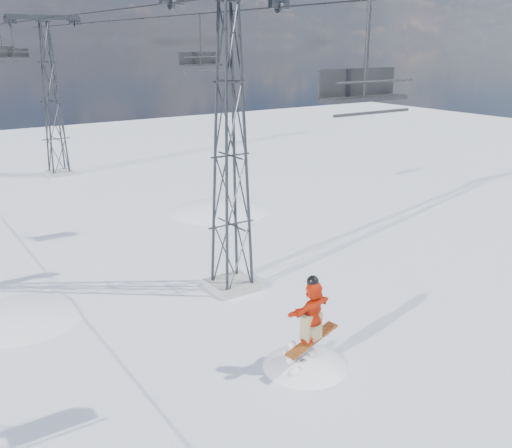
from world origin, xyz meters
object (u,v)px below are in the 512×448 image
object	(u,v)px
snowboarder_jump	(304,410)
lift_chair_near	(363,87)
lift_tower_far	(52,102)
lift_tower_near	(230,156)

from	to	relation	value
snowboarder_jump	lift_chair_near	world-z (taller)	lift_chair_near
lift_tower_far	snowboarder_jump	size ratio (longest dim) A/B	1.61
lift_tower_near	lift_chair_near	bearing A→B (deg)	-103.48
lift_tower_far	lift_chair_near	size ratio (longest dim) A/B	4.23
lift_tower_far	lift_tower_near	bearing A→B (deg)	-90.00
lift_tower_near	lift_tower_far	distance (m)	25.00
lift_tower_far	lift_chair_near	bearing A→B (deg)	-93.68
lift_tower_near	lift_tower_far	xyz separation A→B (m)	(0.00, 25.00, 0.00)
lift_tower_near	snowboarder_jump	distance (m)	9.54
lift_tower_far	snowboarder_jump	xyz separation A→B (m)	(-1.20, -31.29, -7.07)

